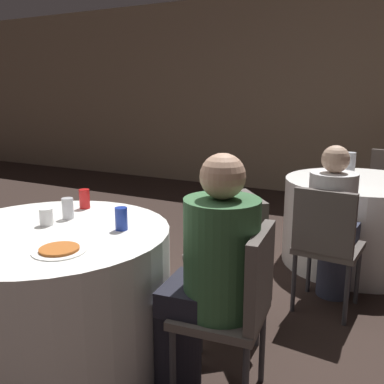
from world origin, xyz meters
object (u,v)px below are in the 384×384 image
(table_far, at_px, (357,222))
(person_green_jacket, at_px, (208,277))
(person_white_shirt, at_px, (333,227))
(soda_can_red, at_px, (84,199))
(pizza_plate_near, at_px, (59,250))
(chair_far_south, at_px, (326,239))
(chair_near_east, at_px, (239,300))
(soda_can_blue, at_px, (121,219))
(soda_can_silver, at_px, (68,208))
(table_near, at_px, (55,293))
(bottle_far, at_px, (349,169))
(chair_near_northeast, at_px, (236,252))

(table_far, bearing_deg, person_green_jacket, -101.41)
(person_white_shirt, relative_size, soda_can_red, 9.15)
(person_white_shirt, height_order, person_green_jacket, person_green_jacket)
(pizza_plate_near, bearing_deg, chair_far_south, 54.87)
(chair_far_south, bearing_deg, table_far, 90.00)
(chair_near_east, xyz_separation_m, soda_can_blue, (-0.70, 0.07, 0.27))
(pizza_plate_near, relative_size, soda_can_blue, 2.04)
(soda_can_red, bearing_deg, soda_can_silver, -72.67)
(table_near, xyz_separation_m, person_green_jacket, (0.88, 0.10, 0.24))
(chair_near_east, bearing_deg, bottle_far, -13.00)
(soda_can_red, distance_m, bottle_far, 1.99)
(table_near, bearing_deg, person_green_jacket, 6.37)
(chair_far_south, height_order, person_white_shirt, person_white_shirt)
(table_far, relative_size, chair_near_northeast, 1.42)
(chair_near_east, height_order, person_white_shirt, person_white_shirt)
(table_near, xyz_separation_m, soda_can_red, (-0.13, 0.43, 0.43))
(table_near, relative_size, pizza_plate_near, 5.09)
(table_far, distance_m, chair_near_east, 2.08)
(chair_near_east, height_order, bottle_far, bottle_far)
(table_far, relative_size, bottle_far, 4.60)
(table_near, height_order, chair_near_east, chair_near_east)
(person_green_jacket, relative_size, bottle_far, 4.48)
(chair_near_northeast, distance_m, bottle_far, 1.32)
(pizza_plate_near, height_order, soda_can_blue, soda_can_blue)
(person_green_jacket, bearing_deg, soda_can_blue, 74.91)
(chair_near_northeast, relative_size, bottle_far, 3.23)
(person_green_jacket, bearing_deg, soda_can_red, 65.82)
(table_far, distance_m, person_white_shirt, 0.87)
(chair_far_south, bearing_deg, soda_can_red, -147.75)
(table_far, bearing_deg, person_white_shirt, -94.18)
(table_near, height_order, person_white_shirt, person_white_shirt)
(table_far, bearing_deg, chair_near_east, -97.38)
(table_near, bearing_deg, soda_can_red, 107.28)
(pizza_plate_near, bearing_deg, bottle_far, 64.99)
(table_far, distance_m, bottle_far, 0.58)
(chair_near_east, distance_m, soda_can_silver, 1.14)
(bottle_far, bearing_deg, person_white_shirt, -90.00)
(chair_near_east, bearing_deg, soda_can_silver, 78.92)
(soda_can_silver, bearing_deg, chair_far_south, 36.17)
(chair_near_northeast, height_order, chair_far_south, same)
(chair_near_northeast, height_order, person_green_jacket, person_green_jacket)
(soda_can_silver, distance_m, soda_can_blue, 0.40)
(table_near, height_order, soda_can_blue, soda_can_blue)
(pizza_plate_near, xyz_separation_m, bottle_far, (0.97, 2.08, 0.13))
(soda_can_blue, xyz_separation_m, bottle_far, (0.91, 1.68, 0.07))
(table_near, distance_m, soda_can_silver, 0.48)
(chair_far_south, height_order, person_green_jacket, person_green_jacket)
(person_white_shirt, distance_m, bottle_far, 0.63)
(table_far, height_order, soda_can_red, soda_can_red)
(pizza_plate_near, bearing_deg, chair_near_northeast, 58.99)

